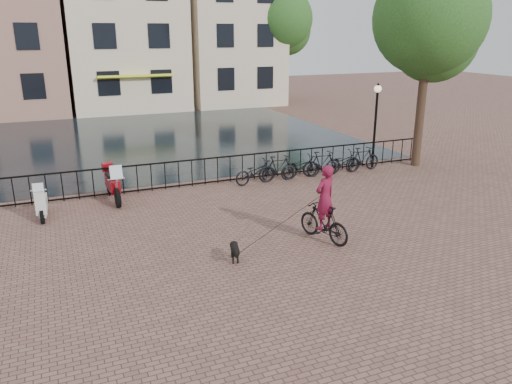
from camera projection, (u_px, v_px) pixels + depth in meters
name	position (u px, v px, depth m)	size (l,w,h in m)	color
ground	(305.00, 277.00, 11.72)	(100.00, 100.00, 0.00)	brown
canal_water	(155.00, 138.00, 26.94)	(20.00, 20.00, 0.00)	black
railing	(205.00, 172.00, 18.60)	(20.00, 0.05, 1.02)	black
canal_house_mid	(122.00, 25.00, 36.47)	(8.00, 9.50, 11.80)	beige
canal_house_right	(225.00, 16.00, 39.15)	(7.00, 9.00, 13.30)	beige
tree_near_right	(430.00, 19.00, 19.65)	(4.48, 4.48, 8.24)	black
tree_far_right	(281.00, 19.00, 37.87)	(4.76, 4.76, 8.76)	black
lamp_post	(376.00, 112.00, 20.29)	(0.30, 0.30, 3.45)	black
cyclist	(324.00, 208.00, 13.48)	(1.05, 1.90, 2.50)	black
dog	(235.00, 251.00, 12.48)	(0.43, 0.79, 0.51)	black
motorcycle	(112.00, 180.00, 16.79)	(0.60, 2.08, 1.47)	maroon
scooter	(41.00, 197.00, 15.26)	(0.46, 1.43, 1.31)	silver
parked_bike_0	(256.00, 172.00, 18.75)	(0.60, 1.72, 0.90)	black
parked_bike_1	(278.00, 168.00, 19.08)	(0.47, 1.66, 1.00)	black
parked_bike_2	(301.00, 167.00, 19.44)	(0.60, 1.72, 0.90)	black
parked_bike_3	(322.00, 164.00, 19.77)	(0.47, 1.66, 1.00)	black
parked_bike_4	(342.00, 162.00, 20.13)	(0.60, 1.72, 0.90)	black
parked_bike_5	(362.00, 159.00, 20.46)	(0.47, 1.66, 1.00)	black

